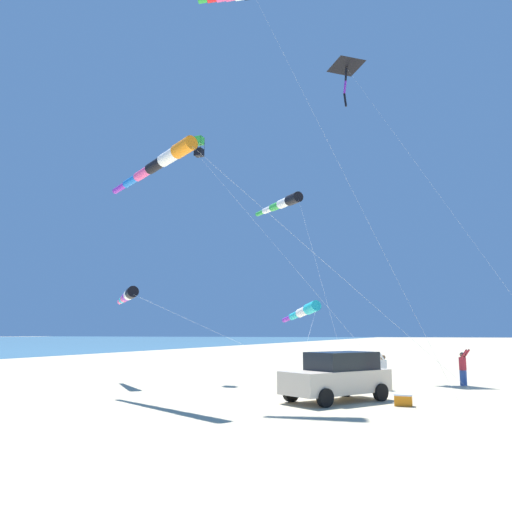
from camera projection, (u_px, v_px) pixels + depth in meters
name	position (u px, v px, depth m)	size (l,w,h in m)	color
parked_car	(338.00, 376.00, 20.19)	(3.91, 4.61, 1.85)	beige
cooler_box	(403.00, 400.00, 18.80)	(0.62, 0.42, 0.42)	orange
person_adult_flyer	(383.00, 369.00, 24.35)	(0.62, 0.59, 1.73)	#3D7F51
person_bystander_far	(463.00, 366.00, 26.05)	(0.63, 0.55, 1.79)	#335199
kite_box_small_distant	(199.00, 147.00, 34.01)	(12.85, 5.54, 15.16)	green
kite_windsock_rainbow_low_near	(282.00, 204.00, 35.63)	(9.13, 12.60, 11.56)	black
kite_delta_striped_overhead	(347.00, 67.00, 37.76)	(12.47, 10.36, 22.02)	black
kite_windsock_magenta_far_left	(128.00, 296.00, 27.49)	(13.37, 3.03, 4.92)	black
kite_windsock_black_fish_shape	(304.00, 311.00, 30.43)	(3.67, 10.62, 4.40)	#1EB7C6
kite_windsock_orange_high_right	(160.00, 162.00, 23.07)	(16.47, 3.74, 10.54)	orange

